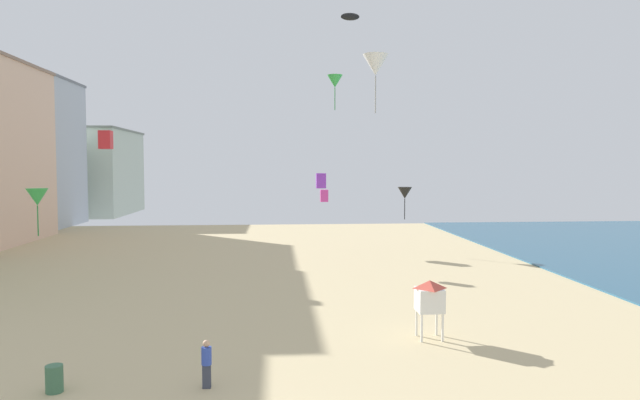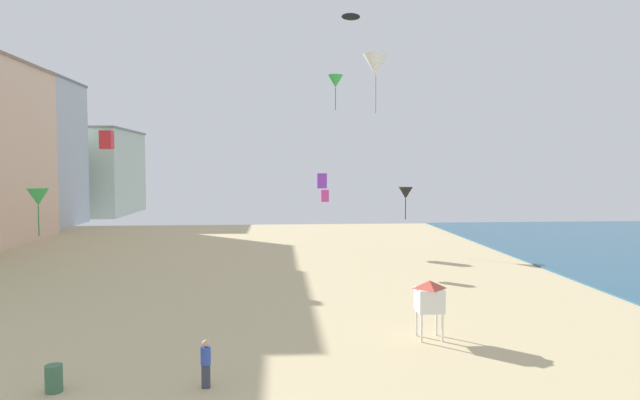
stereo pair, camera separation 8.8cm
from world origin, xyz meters
The scene contains 13 objects.
boardwalk_hotel_far centered at (-30.05, 59.74, 9.11)m, with size 11.02×13.04×18.21m.
boardwalk_hotel_distant centered at (-30.05, 78.33, 6.58)m, with size 16.22×19.09×13.15m.
kite_flyer centered at (-1.53, 6.41, 0.92)m, with size 0.34×0.34×1.64m.
lifeguard_stand centered at (7.40, 11.20, 1.84)m, with size 1.10×1.10×2.55m.
beach_trash_bin centered at (-6.50, 6.44, 0.45)m, with size 0.56×0.56×0.90m, color #3D6B4C.
kite_green_delta centered at (-13.03, 21.48, 5.67)m, with size 1.22×1.22×2.78m.
kite_white_delta centered at (5.90, 16.42, 12.60)m, with size 1.31×1.31×2.98m.
kite_green_delta_2 centered at (4.86, 26.51, 13.26)m, with size 1.05×1.05×2.39m.
kite_black_parafoil centered at (6.66, 32.48, 19.22)m, with size 1.49×0.41×0.58m.
kite_red_box centered at (-12.19, 32.09, 9.48)m, with size 0.89×0.89×1.40m.
kite_black_delta centered at (11.95, 35.88, 5.15)m, with size 1.24×1.24×2.83m.
kite_magenta_box centered at (4.37, 29.49, 5.26)m, with size 0.57×0.57×0.90m.
kite_purple_box centered at (4.82, 38.26, 6.16)m, with size 0.86×0.86×1.35m.
Camera 2 is at (0.93, -12.42, 7.44)m, focal length 31.75 mm.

